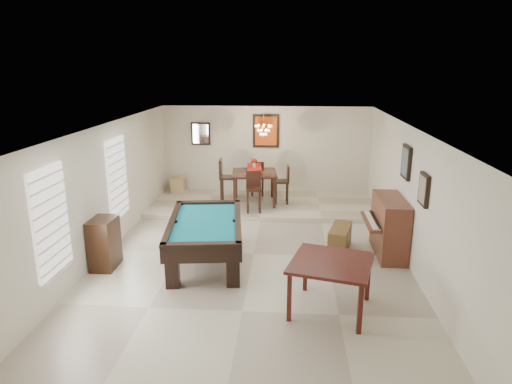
# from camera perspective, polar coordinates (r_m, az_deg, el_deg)

# --- Properties ---
(ground_plane) EXTENTS (6.00, 9.00, 0.02)m
(ground_plane) POSITION_cam_1_polar(r_m,az_deg,el_deg) (9.40, -0.27, -7.82)
(ground_plane) COLOR beige
(wall_back) EXTENTS (6.00, 0.04, 2.60)m
(wall_back) POSITION_cam_1_polar(r_m,az_deg,el_deg) (13.34, 1.25, 5.11)
(wall_back) COLOR silver
(wall_back) RESTS_ON ground_plane
(wall_front) EXTENTS (6.00, 0.04, 2.60)m
(wall_front) POSITION_cam_1_polar(r_m,az_deg,el_deg) (4.81, -4.68, -14.71)
(wall_front) COLOR silver
(wall_front) RESTS_ON ground_plane
(wall_left) EXTENTS (0.04, 9.00, 2.60)m
(wall_left) POSITION_cam_1_polar(r_m,az_deg,el_deg) (9.66, -18.31, 0.26)
(wall_left) COLOR silver
(wall_left) RESTS_ON ground_plane
(wall_right) EXTENTS (0.04, 9.00, 2.60)m
(wall_right) POSITION_cam_1_polar(r_m,az_deg,el_deg) (9.23, 18.62, -0.47)
(wall_right) COLOR silver
(wall_right) RESTS_ON ground_plane
(ceiling) EXTENTS (6.00, 9.00, 0.04)m
(ceiling) POSITION_cam_1_polar(r_m,az_deg,el_deg) (8.70, -0.30, 8.17)
(ceiling) COLOR white
(ceiling) RESTS_ON wall_back
(dining_step) EXTENTS (6.00, 2.50, 0.12)m
(dining_step) POSITION_cam_1_polar(r_m,az_deg,el_deg) (12.42, 0.91, -1.57)
(dining_step) COLOR beige
(dining_step) RESTS_ON ground_plane
(window_left_front) EXTENTS (0.06, 1.00, 1.70)m
(window_left_front) POSITION_cam_1_polar(r_m,az_deg,el_deg) (7.73, -24.27, -3.34)
(window_left_front) COLOR white
(window_left_front) RESTS_ON wall_left
(window_left_rear) EXTENTS (0.06, 1.00, 1.70)m
(window_left_rear) POSITION_cam_1_polar(r_m,az_deg,el_deg) (10.17, -16.94, 1.69)
(window_left_rear) COLOR white
(window_left_rear) RESTS_ON wall_left
(pool_table) EXTENTS (1.66, 2.66, 0.84)m
(pool_table) POSITION_cam_1_polar(r_m,az_deg,el_deg) (8.92, -6.29, -6.26)
(pool_table) COLOR black
(pool_table) RESTS_ON ground_plane
(square_table) EXTENTS (1.46, 1.46, 0.82)m
(square_table) POSITION_cam_1_polar(r_m,az_deg,el_deg) (7.33, 9.27, -11.49)
(square_table) COLOR #36110D
(square_table) RESTS_ON ground_plane
(upright_piano) EXTENTS (0.79, 1.41, 1.17)m
(upright_piano) POSITION_cam_1_polar(r_m,az_deg,el_deg) (9.56, 15.52, -4.16)
(upright_piano) COLOR brown
(upright_piano) RESTS_ON ground_plane
(piano_bench) EXTENTS (0.58, 0.99, 0.52)m
(piano_bench) POSITION_cam_1_polar(r_m,az_deg,el_deg) (9.61, 10.44, -5.80)
(piano_bench) COLOR brown
(piano_bench) RESTS_ON ground_plane
(apothecary_chest) EXTENTS (0.43, 0.64, 0.97)m
(apothecary_chest) POSITION_cam_1_polar(r_m,az_deg,el_deg) (9.10, -18.44, -6.10)
(apothecary_chest) COLOR black
(apothecary_chest) RESTS_ON ground_plane
(dining_table) EXTENTS (1.28, 1.28, 0.97)m
(dining_table) POSITION_cam_1_polar(r_m,az_deg,el_deg) (12.26, -0.20, 0.84)
(dining_table) COLOR black
(dining_table) RESTS_ON dining_step
(flower_vase) EXTENTS (0.16, 0.16, 0.26)m
(flower_vase) POSITION_cam_1_polar(r_m,az_deg,el_deg) (12.12, -0.21, 3.66)
(flower_vase) COLOR #B22F0F
(flower_vase) RESTS_ON dining_table
(dining_chair_south) EXTENTS (0.42, 0.42, 1.02)m
(dining_chair_south) POSITION_cam_1_polar(r_m,az_deg,el_deg) (11.49, -0.28, -0.02)
(dining_chair_south) COLOR black
(dining_chair_south) RESTS_ON dining_step
(dining_chair_north) EXTENTS (0.40, 0.40, 1.00)m
(dining_chair_north) POSITION_cam_1_polar(r_m,az_deg,el_deg) (13.00, 0.18, 1.77)
(dining_chair_north) COLOR black
(dining_chair_north) RESTS_ON dining_step
(dining_chair_west) EXTENTS (0.45, 0.45, 1.18)m
(dining_chair_west) POSITION_cam_1_polar(r_m,az_deg,el_deg) (12.34, -3.49, 1.41)
(dining_chair_west) COLOR black
(dining_chair_west) RESTS_ON dining_step
(dining_chair_east) EXTENTS (0.41, 0.41, 1.03)m
(dining_chair_east) POSITION_cam_1_polar(r_m,az_deg,el_deg) (12.25, 3.21, 0.97)
(dining_chair_east) COLOR black
(dining_chair_east) RESTS_ON dining_step
(corner_bench) EXTENTS (0.38, 0.46, 0.41)m
(corner_bench) POSITION_cam_1_polar(r_m,az_deg,el_deg) (13.59, -9.71, 0.88)
(corner_bench) COLOR tan
(corner_bench) RESTS_ON dining_step
(chandelier) EXTENTS (0.44, 0.44, 0.60)m
(chandelier) POSITION_cam_1_polar(r_m,az_deg,el_deg) (11.92, 0.94, 8.24)
(chandelier) COLOR #FFE5B2
(chandelier) RESTS_ON ceiling
(back_painting) EXTENTS (0.75, 0.06, 0.95)m
(back_painting) POSITION_cam_1_polar(r_m,az_deg,el_deg) (13.20, 1.26, 7.64)
(back_painting) COLOR #D84C14
(back_painting) RESTS_ON wall_back
(back_mirror) EXTENTS (0.55, 0.06, 0.65)m
(back_mirror) POSITION_cam_1_polar(r_m,az_deg,el_deg) (13.45, -6.92, 7.25)
(back_mirror) COLOR white
(back_mirror) RESTS_ON wall_back
(right_picture_upper) EXTENTS (0.06, 0.55, 0.65)m
(right_picture_upper) POSITION_cam_1_polar(r_m,az_deg,el_deg) (9.36, 18.27, 3.57)
(right_picture_upper) COLOR slate
(right_picture_upper) RESTS_ON wall_right
(right_picture_lower) EXTENTS (0.06, 0.45, 0.55)m
(right_picture_lower) POSITION_cam_1_polar(r_m,az_deg,el_deg) (8.19, 20.25, 0.30)
(right_picture_lower) COLOR gray
(right_picture_lower) RESTS_ON wall_right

